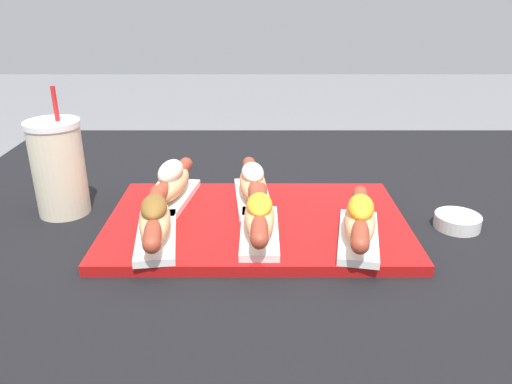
{
  "coord_description": "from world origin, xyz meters",
  "views": [
    {
      "loc": [
        -0.06,
        -0.88,
        1.13
      ],
      "look_at": [
        -0.06,
        -0.08,
        0.8
      ],
      "focal_mm": 35.0,
      "sensor_mm": 36.0,
      "label": 1
    }
  ],
  "objects_px": {
    "hot_dog_3": "(171,184)",
    "sauce_bowl": "(457,220)",
    "serving_tray": "(256,223)",
    "hot_dog_1": "(259,217)",
    "hot_dog_0": "(155,220)",
    "hot_dog_4": "(252,184)",
    "hot_dog_2": "(359,221)",
    "drink_cup": "(58,168)"
  },
  "relations": [
    {
      "from": "hot_dog_3",
      "to": "sauce_bowl",
      "type": "xyz_separation_m",
      "value": [
        0.5,
        -0.07,
        -0.04
      ]
    },
    {
      "from": "serving_tray",
      "to": "hot_dog_3",
      "type": "distance_m",
      "value": 0.18
    },
    {
      "from": "hot_dog_1",
      "to": "sauce_bowl",
      "type": "bearing_deg",
      "value": 10.5
    },
    {
      "from": "hot_dog_0",
      "to": "hot_dog_4",
      "type": "xyz_separation_m",
      "value": [
        0.15,
        0.15,
        0.0
      ]
    },
    {
      "from": "serving_tray",
      "to": "hot_dog_0",
      "type": "relative_size",
      "value": 2.41
    },
    {
      "from": "hot_dog_3",
      "to": "hot_dog_4",
      "type": "xyz_separation_m",
      "value": [
        0.15,
        0.0,
        -0.0
      ]
    },
    {
      "from": "hot_dog_2",
      "to": "hot_dog_3",
      "type": "height_order",
      "value": "hot_dog_3"
    },
    {
      "from": "hot_dog_1",
      "to": "sauce_bowl",
      "type": "relative_size",
      "value": 2.73
    },
    {
      "from": "serving_tray",
      "to": "hot_dog_3",
      "type": "relative_size",
      "value": 2.42
    },
    {
      "from": "hot_dog_3",
      "to": "sauce_bowl",
      "type": "relative_size",
      "value": 2.7
    },
    {
      "from": "serving_tray",
      "to": "hot_dog_4",
      "type": "height_order",
      "value": "hot_dog_4"
    },
    {
      "from": "sauce_bowl",
      "to": "hot_dog_0",
      "type": "bearing_deg",
      "value": -171.28
    },
    {
      "from": "hot_dog_0",
      "to": "hot_dog_3",
      "type": "distance_m",
      "value": 0.15
    },
    {
      "from": "hot_dog_1",
      "to": "hot_dog_2",
      "type": "height_order",
      "value": "hot_dog_2"
    },
    {
      "from": "drink_cup",
      "to": "hot_dog_1",
      "type": "bearing_deg",
      "value": -19.5
    },
    {
      "from": "hot_dog_1",
      "to": "hot_dog_2",
      "type": "distance_m",
      "value": 0.16
    },
    {
      "from": "hot_dog_2",
      "to": "hot_dog_3",
      "type": "relative_size",
      "value": 1.0
    },
    {
      "from": "sauce_bowl",
      "to": "hot_dog_3",
      "type": "bearing_deg",
      "value": 171.91
    },
    {
      "from": "hot_dog_1",
      "to": "hot_dog_3",
      "type": "relative_size",
      "value": 1.01
    },
    {
      "from": "hot_dog_2",
      "to": "sauce_bowl",
      "type": "relative_size",
      "value": 2.69
    },
    {
      "from": "serving_tray",
      "to": "drink_cup",
      "type": "relative_size",
      "value": 2.19
    },
    {
      "from": "serving_tray",
      "to": "hot_dog_4",
      "type": "distance_m",
      "value": 0.09
    },
    {
      "from": "sauce_bowl",
      "to": "drink_cup",
      "type": "bearing_deg",
      "value": 174.84
    },
    {
      "from": "hot_dog_4",
      "to": "drink_cup",
      "type": "height_order",
      "value": "drink_cup"
    },
    {
      "from": "hot_dog_0",
      "to": "hot_dog_1",
      "type": "distance_m",
      "value": 0.16
    },
    {
      "from": "hot_dog_3",
      "to": "drink_cup",
      "type": "height_order",
      "value": "drink_cup"
    },
    {
      "from": "hot_dog_0",
      "to": "hot_dog_3",
      "type": "relative_size",
      "value": 1.0
    },
    {
      "from": "hot_dog_3",
      "to": "hot_dog_4",
      "type": "distance_m",
      "value": 0.15
    },
    {
      "from": "hot_dog_0",
      "to": "hot_dog_1",
      "type": "bearing_deg",
      "value": 4.91
    },
    {
      "from": "hot_dog_2",
      "to": "drink_cup",
      "type": "height_order",
      "value": "drink_cup"
    },
    {
      "from": "hot_dog_4",
      "to": "hot_dog_3",
      "type": "bearing_deg",
      "value": -178.92
    },
    {
      "from": "hot_dog_3",
      "to": "hot_dog_4",
      "type": "relative_size",
      "value": 0.99
    },
    {
      "from": "serving_tray",
      "to": "hot_dog_1",
      "type": "bearing_deg",
      "value": -85.7
    },
    {
      "from": "hot_dog_0",
      "to": "hot_dog_3",
      "type": "bearing_deg",
      "value": 89.07
    },
    {
      "from": "hot_dog_0",
      "to": "drink_cup",
      "type": "height_order",
      "value": "drink_cup"
    },
    {
      "from": "hot_dog_2",
      "to": "drink_cup",
      "type": "relative_size",
      "value": 0.9
    },
    {
      "from": "hot_dog_2",
      "to": "sauce_bowl",
      "type": "xyz_separation_m",
      "value": [
        0.19,
        0.08,
        -0.04
      ]
    },
    {
      "from": "hot_dog_0",
      "to": "drink_cup",
      "type": "bearing_deg",
      "value": 144.27
    },
    {
      "from": "serving_tray",
      "to": "hot_dog_2",
      "type": "height_order",
      "value": "hot_dog_2"
    },
    {
      "from": "serving_tray",
      "to": "hot_dog_2",
      "type": "distance_m",
      "value": 0.18
    },
    {
      "from": "serving_tray",
      "to": "sauce_bowl",
      "type": "relative_size",
      "value": 6.53
    },
    {
      "from": "hot_dog_4",
      "to": "hot_dog_1",
      "type": "bearing_deg",
      "value": -85.21
    }
  ]
}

